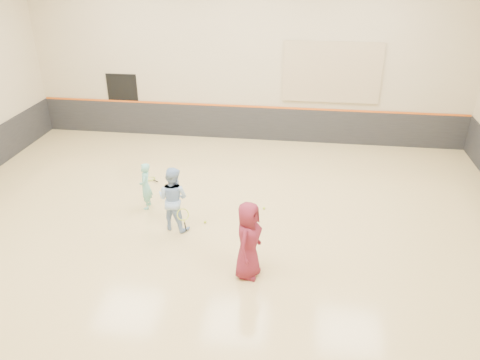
# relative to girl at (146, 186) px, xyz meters

# --- Properties ---
(room) EXTENTS (15.04, 12.04, 6.22)m
(room) POSITION_rel_girl_xyz_m (2.03, -0.73, 0.18)
(room) COLOR tan
(room) RESTS_ON ground
(wainscot_back) EXTENTS (14.90, 0.04, 1.20)m
(wainscot_back) POSITION_rel_girl_xyz_m (2.03, 5.24, -0.04)
(wainscot_back) COLOR #232326
(wainscot_back) RESTS_ON floor
(accent_stripe) EXTENTS (14.90, 0.03, 0.06)m
(accent_stripe) POSITION_rel_girl_xyz_m (2.03, 5.23, 0.58)
(accent_stripe) COLOR #D85914
(accent_stripe) RESTS_ON wall_back
(acoustic_panel) EXTENTS (3.20, 0.08, 2.00)m
(acoustic_panel) POSITION_rel_girl_xyz_m (4.83, 5.22, 1.86)
(acoustic_panel) COLOR tan
(acoustic_panel) RESTS_ON wall_back
(doorway) EXTENTS (1.10, 0.05, 2.20)m
(doorway) POSITION_rel_girl_xyz_m (-2.47, 5.25, 0.46)
(doorway) COLOR black
(doorway) RESTS_ON floor
(girl) EXTENTS (0.36, 0.50, 1.27)m
(girl) POSITION_rel_girl_xyz_m (0.00, 0.00, 0.00)
(girl) COLOR #72C6B8
(girl) RESTS_ON floor
(instructor) EXTENTS (0.93, 0.81, 1.63)m
(instructor) POSITION_rel_girl_xyz_m (0.98, -0.87, 0.18)
(instructor) COLOR #92B4E2
(instructor) RESTS_ON floor
(young_man) EXTENTS (0.73, 0.94, 1.72)m
(young_man) POSITION_rel_girl_xyz_m (2.99, -2.45, 0.22)
(young_man) COLOR maroon
(young_man) RESTS_ON floor
(held_racket) EXTENTS (0.34, 0.34, 0.59)m
(held_racket) POSITION_rel_girl_xyz_m (1.26, -1.10, -0.11)
(held_racket) COLOR #C1D62F
(held_racket) RESTS_ON instructor
(spare_racket) EXTENTS (0.65, 0.65, 0.11)m
(spare_racket) POSITION_rel_girl_xyz_m (-0.43, 1.62, -0.58)
(spare_racket) COLOR #94C02A
(spare_racket) RESTS_ON floor
(ball_under_racket) EXTENTS (0.07, 0.07, 0.07)m
(ball_under_racket) POSITION_rel_girl_xyz_m (1.68, -0.58, -0.60)
(ball_under_racket) COLOR #B7CA2F
(ball_under_racket) RESTS_ON floor
(ball_in_hand) EXTENTS (0.07, 0.07, 0.07)m
(ball_in_hand) POSITION_rel_girl_xyz_m (3.14, -2.55, 0.42)
(ball_in_hand) COLOR #CEE535
(ball_in_hand) RESTS_ON young_man
(ball_beside_spare) EXTENTS (0.07, 0.07, 0.07)m
(ball_beside_spare) POSITION_rel_girl_xyz_m (3.08, 0.31, -0.60)
(ball_beside_spare) COLOR #C9EC37
(ball_beside_spare) RESTS_ON floor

